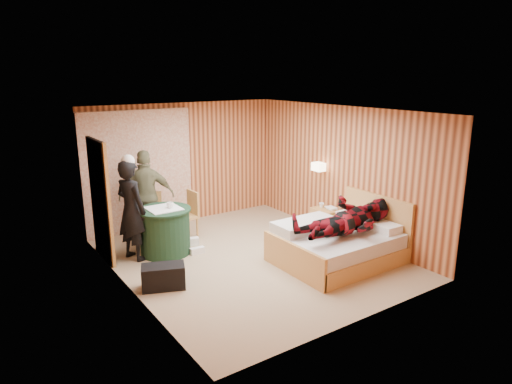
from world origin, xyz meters
TOP-DOWN VIEW (x-y plane):
  - floor at (0.00, 0.00)m, footprint 4.20×5.00m
  - ceiling at (0.00, 0.00)m, footprint 4.20×5.00m
  - wall_back at (0.00, 2.50)m, footprint 4.20×0.02m
  - wall_left at (-2.10, 0.00)m, footprint 0.02×5.00m
  - wall_right at (2.10, 0.00)m, footprint 0.02×5.00m
  - curtain at (-1.00, 2.43)m, footprint 2.20×0.08m
  - doorway at (-2.06, 1.40)m, footprint 0.06×0.90m
  - wall_lamp at (1.92, 0.45)m, footprint 0.26×0.24m
  - bed at (1.13, -0.94)m, footprint 1.95×1.49m
  - nightstand at (1.88, 0.15)m, footprint 0.40×0.54m
  - round_table at (-1.10, 1.02)m, footprint 0.93×0.93m
  - chair_far at (-1.07, 1.74)m, footprint 0.56×0.56m
  - chair_near at (-0.43, 1.47)m, footprint 0.43×0.43m
  - duffel_bag at (-1.67, -0.22)m, footprint 0.70×0.54m
  - sneaker_left at (-0.66, 0.67)m, footprint 0.26×0.12m
  - sneaker_right at (-0.58, 1.11)m, footprint 0.33×0.20m
  - woman_standing at (-1.64, 1.10)m, footprint 0.60×0.73m
  - man_at_table at (-1.10, 1.80)m, footprint 1.09×0.77m
  - man_on_bed at (1.15, -1.16)m, footprint 0.86×0.67m
  - book_lower at (1.88, 0.10)m, footprint 0.20×0.25m
  - book_upper at (1.88, 0.10)m, footprint 0.18×0.24m
  - cup_nightstand at (1.88, 0.28)m, footprint 0.12×0.12m
  - cup_table at (-1.00, 0.97)m, footprint 0.14×0.14m

SIDE VIEW (x-z plane):
  - floor at x=0.00m, z-range -0.01..0.01m
  - sneaker_left at x=-0.66m, z-range 0.00..0.11m
  - sneaker_right at x=-0.58m, z-range 0.00..0.14m
  - duffel_bag at x=-1.67m, z-range 0.00..0.35m
  - nightstand at x=1.88m, z-range 0.01..0.53m
  - bed at x=1.13m, z-range -0.21..0.81m
  - round_table at x=-1.10m, z-range 0.00..0.83m
  - book_lower at x=1.88m, z-range 0.52..0.54m
  - chair_near at x=-0.43m, z-range 0.07..1.00m
  - chair_far at x=-1.07m, z-range 0.07..1.00m
  - book_upper at x=1.88m, z-range 0.54..0.56m
  - cup_nightstand at x=1.88m, z-range 0.52..0.61m
  - woman_standing at x=-1.64m, z-range 0.00..1.72m
  - man_at_table at x=-1.10m, z-range 0.00..1.72m
  - cup_table at x=-1.00m, z-range 0.82..0.92m
  - man_on_bed at x=1.15m, z-range 0.06..1.83m
  - doorway at x=-2.06m, z-range 0.00..2.05m
  - curtain at x=-1.00m, z-range 0.00..2.40m
  - wall_back at x=0.00m, z-range 0.00..2.50m
  - wall_left at x=-2.10m, z-range 0.00..2.50m
  - wall_right at x=2.10m, z-range 0.00..2.50m
  - wall_lamp at x=1.92m, z-range 1.22..1.38m
  - ceiling at x=0.00m, z-range 2.50..2.50m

